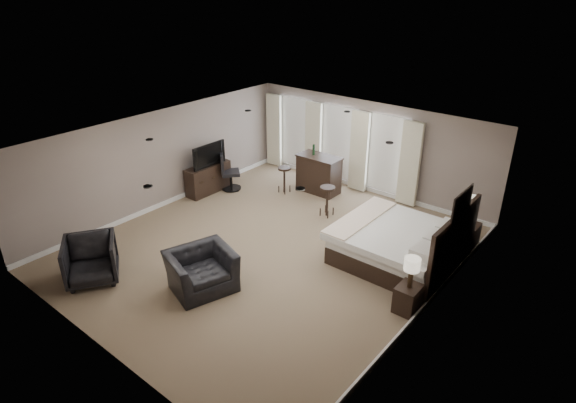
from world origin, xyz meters
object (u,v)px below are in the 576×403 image
Objects in this scene: nightstand_far at (466,236)px; armchair_near at (201,265)px; dresser at (208,178)px; bar_stool_right at (327,201)px; lamp_far at (471,211)px; bed at (403,231)px; armchair_far at (91,258)px; lamp_near at (411,273)px; desk_chair at (231,172)px; bar_counter at (319,174)px; tv at (207,163)px; bar_stool_left at (284,180)px; nightstand_near at (408,298)px.

nightstand_far is 5.98m from armchair_near.
bar_stool_right is at bearing 14.47° from dresser.
nightstand_far is 0.65m from lamp_far.
dresser is at bearing -179.06° from bed.
armchair_far is at bearing -132.11° from nightstand_far.
lamp_far is at bearing 58.46° from bed.
desk_chair is (-6.53, 1.87, -0.29)m from lamp_near.
lamp_near is 5.60m from bar_counter.
tv reaches higher than bar_stool_left.
bed is 1.70m from lamp_near.
lamp_near reaches higher than armchair_near.
nightstand_near is 2.98m from lamp_far.
nightstand_far is at bearing -17.90° from armchair_near.
lamp_far is at bearing 10.69° from bar_stool_right.
nightstand_far is at bearing 0.00° from lamp_far.
armchair_far reaches higher than tv.
bar_counter is (2.45, 2.01, -0.34)m from tv.
bar_counter is 1.63× the size of bar_stool_left.
nightstand_far is 0.44× the size of dresser.
lamp_far reaches higher than nightstand_far.
desk_chair reaches higher than nightstand_far.
bar_counter is at bearing 39.38° from dresser.
bar_stool_left is (-0.73, -0.67, -0.16)m from bar_counter.
armchair_far is at bearing 140.27° from armchair_near.
bar_stool_right reaches higher than nightstand_far.
nightstand_near is 0.52× the size of armchair_far.
lamp_far reaches higher than nightstand_near.
desk_chair is (-6.53, 1.87, 0.28)m from nightstand_near.
lamp_near is 0.80× the size of bar_stool_left.
dresser is 1.12× the size of bar_counter.
bar_counter is (-4.47, 3.36, -0.29)m from lamp_near.
desk_chair is (-1.33, -0.82, 0.17)m from bar_stool_left.
bar_stool_left is (-5.20, -0.21, -0.58)m from lamp_far.
bed reaches higher than bar_stool_right.
bar_stool_right is at bearing -169.31° from lamp_far.
tv is (-6.03, -0.10, 0.11)m from bed.
armchair_far is at bearing -98.72° from bar_counter.
bar_counter is at bearing -50.62° from tv.
nightstand_near is 0.66× the size of bar_stool_right.
armchair_far is at bearing -110.88° from bar_stool_right.
tv is at bearing 168.95° from lamp_near.
tv is at bearing 51.53° from armchair_far.
armchair_far is at bearing -72.21° from dresser.
bar_counter is at bearing 143.11° from nightstand_near.
bar_stool_right is (1.07, -1.10, -0.14)m from bar_counter.
bar_stool_right reaches higher than nightstand_near.
dresser is 3.17m from bar_counter.
armchair_far is (1.45, -4.51, -0.38)m from tv.
desk_chair is at bearing -173.00° from bar_stool_right.
desk_chair is (-6.53, -1.03, 0.24)m from nightstand_far.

